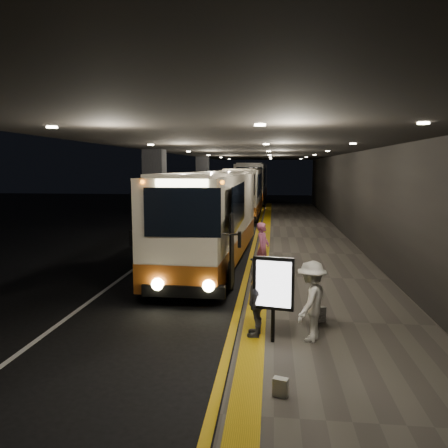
# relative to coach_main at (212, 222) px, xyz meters

# --- Properties ---
(ground) EXTENTS (90.00, 90.00, 0.00)m
(ground) POSITION_rel_coach_main_xyz_m (-0.94, -3.10, -1.64)
(ground) COLOR black
(lane_line_white) EXTENTS (0.12, 50.00, 0.01)m
(lane_line_white) POSITION_rel_coach_main_xyz_m (-2.74, 1.90, -1.64)
(lane_line_white) COLOR silver
(lane_line_white) RESTS_ON ground
(kerb_stripe_yellow) EXTENTS (0.18, 50.00, 0.01)m
(kerb_stripe_yellow) POSITION_rel_coach_main_xyz_m (1.41, 1.90, -1.64)
(kerb_stripe_yellow) COLOR gold
(kerb_stripe_yellow) RESTS_ON ground
(sidewalk) EXTENTS (4.50, 50.00, 0.15)m
(sidewalk) POSITION_rel_coach_main_xyz_m (3.81, 1.90, -1.57)
(sidewalk) COLOR #514C44
(sidewalk) RESTS_ON ground
(tactile_strip) EXTENTS (0.50, 50.00, 0.01)m
(tactile_strip) POSITION_rel_coach_main_xyz_m (1.91, 1.90, -1.49)
(tactile_strip) COLOR gold
(tactile_strip) RESTS_ON sidewalk
(terminal_wall) EXTENTS (0.10, 50.00, 6.00)m
(terminal_wall) POSITION_rel_coach_main_xyz_m (6.06, 1.90, 1.36)
(terminal_wall) COLOR black
(terminal_wall) RESTS_ON ground
(support_columns) EXTENTS (0.80, 24.80, 4.40)m
(support_columns) POSITION_rel_coach_main_xyz_m (-2.44, 0.90, 0.56)
(support_columns) COLOR black
(support_columns) RESTS_ON ground
(canopy) EXTENTS (9.00, 50.00, 0.40)m
(canopy) POSITION_rel_coach_main_xyz_m (1.56, 1.90, 2.96)
(canopy) COLOR black
(canopy) RESTS_ON support_columns
(coach_main) EXTENTS (2.71, 11.06, 3.42)m
(coach_main) POSITION_rel_coach_main_xyz_m (0.00, 0.00, 0.00)
(coach_main) COLOR beige
(coach_main) RESTS_ON ground
(coach_second) EXTENTS (2.43, 11.16, 3.50)m
(coach_second) POSITION_rel_coach_main_xyz_m (0.16, 16.15, 0.04)
(coach_second) COLOR beige
(coach_second) RESTS_ON ground
(coach_third) EXTENTS (2.79, 12.63, 3.96)m
(coach_third) POSITION_rel_coach_main_xyz_m (0.17, 28.63, 0.26)
(coach_third) COLOR beige
(coach_third) RESTS_ON ground
(passenger_boarding) EXTENTS (0.59, 0.73, 1.74)m
(passenger_boarding) POSITION_rel_coach_main_xyz_m (1.97, -1.87, -0.62)
(passenger_boarding) COLOR #B85581
(passenger_boarding) RESTS_ON sidewalk
(passenger_waiting_white) EXTENTS (0.91, 1.18, 1.66)m
(passenger_waiting_white) POSITION_rel_coach_main_xyz_m (3.10, -7.42, -0.66)
(passenger_waiting_white) COLOR white
(passenger_waiting_white) RESTS_ON sidewalk
(passenger_waiting_grey) EXTENTS (0.54, 0.93, 1.52)m
(passenger_waiting_grey) POSITION_rel_coach_main_xyz_m (1.97, -7.32, -0.73)
(passenger_waiting_grey) COLOR #48474C
(passenger_waiting_grey) RESTS_ON sidewalk
(bag_polka) EXTENTS (0.31, 0.21, 0.35)m
(bag_polka) POSITION_rel_coach_main_xyz_m (3.39, -6.31, -1.32)
(bag_polka) COLOR black
(bag_polka) RESTS_ON sidewalk
(bag_plain) EXTENTS (0.26, 0.20, 0.29)m
(bag_plain) POSITION_rel_coach_main_xyz_m (2.45, -9.74, -1.35)
(bag_plain) COLOR silver
(bag_plain) RESTS_ON sidewalk
(info_sign) EXTENTS (0.84, 0.27, 1.77)m
(info_sign) POSITION_rel_coach_main_xyz_m (2.32, -7.61, -0.30)
(info_sign) COLOR black
(info_sign) RESTS_ON sidewalk
(stanchion_post) EXTENTS (0.05, 0.05, 1.16)m
(stanchion_post) POSITION_rel_coach_main_xyz_m (1.81, -5.05, -0.91)
(stanchion_post) COLOR black
(stanchion_post) RESTS_ON sidewalk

